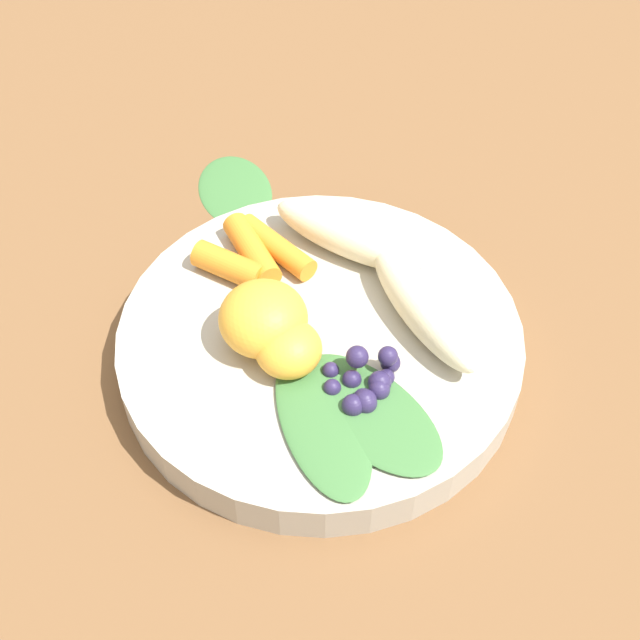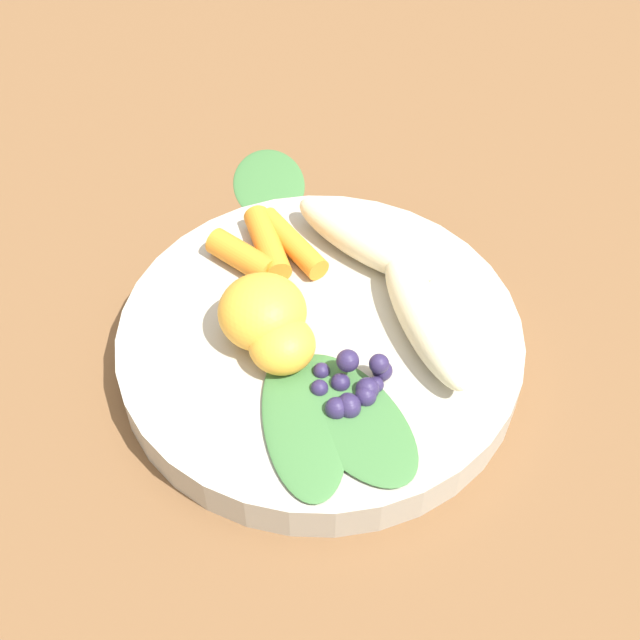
# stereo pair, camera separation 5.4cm
# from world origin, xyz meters

# --- Properties ---
(ground_plane) EXTENTS (2.40, 2.40, 0.00)m
(ground_plane) POSITION_xyz_m (0.00, 0.00, 0.00)
(ground_plane) COLOR brown
(bowl) EXTENTS (0.26, 0.26, 0.03)m
(bowl) POSITION_xyz_m (0.00, 0.00, 0.01)
(bowl) COLOR #B2AD9E
(bowl) RESTS_ON ground_plane
(banana_peeled_left) EXTENTS (0.09, 0.11, 0.03)m
(banana_peeled_left) POSITION_xyz_m (-0.05, -0.06, 0.04)
(banana_peeled_left) COLOR beige
(banana_peeled_left) RESTS_ON bowl
(banana_peeled_right) EXTENTS (0.04, 0.11, 0.03)m
(banana_peeled_right) POSITION_xyz_m (-0.06, 0.02, 0.04)
(banana_peeled_right) COLOR beige
(banana_peeled_right) RESTS_ON bowl
(orange_segment_near) EXTENTS (0.04, 0.04, 0.03)m
(orange_segment_near) POSITION_xyz_m (0.03, 0.02, 0.04)
(orange_segment_near) COLOR #F4A833
(orange_segment_near) RESTS_ON bowl
(orange_segment_far) EXTENTS (0.05, 0.05, 0.04)m
(orange_segment_far) POSITION_xyz_m (0.03, -0.01, 0.05)
(orange_segment_far) COLOR #F4A833
(orange_segment_far) RESTS_ON bowl
(carrot_front) EXTENTS (0.04, 0.07, 0.02)m
(carrot_front) POSITION_xyz_m (0.00, -0.07, 0.04)
(carrot_front) COLOR orange
(carrot_front) RESTS_ON bowl
(carrot_mid_left) EXTENTS (0.02, 0.06, 0.02)m
(carrot_mid_left) POSITION_xyz_m (0.02, -0.08, 0.04)
(carrot_mid_left) COLOR orange
(carrot_mid_left) RESTS_ON bowl
(carrot_mid_right) EXTENTS (0.04, 0.05, 0.02)m
(carrot_mid_right) POSITION_xyz_m (0.04, -0.07, 0.04)
(carrot_mid_right) COLOR orange
(carrot_mid_right) RESTS_ON bowl
(blueberry_pile) EXTENTS (0.05, 0.04, 0.02)m
(blueberry_pile) POSITION_xyz_m (-0.01, 0.05, 0.04)
(blueberry_pile) COLOR #2D234C
(blueberry_pile) RESTS_ON bowl
(kale_leaf_left) EXTENTS (0.06, 0.12, 0.01)m
(kale_leaf_left) POSITION_xyz_m (0.03, 0.06, 0.03)
(kale_leaf_left) COLOR #3D7038
(kale_leaf_left) RESTS_ON bowl
(kale_leaf_right) EXTENTS (0.08, 0.12, 0.01)m
(kale_leaf_right) POSITION_xyz_m (-0.00, 0.07, 0.03)
(kale_leaf_right) COLOR #3D7038
(kale_leaf_right) RESTS_ON bowl
(kale_leaf_stray) EXTENTS (0.07, 0.09, 0.01)m
(kale_leaf_stray) POSITION_xyz_m (-0.01, -0.18, 0.00)
(kale_leaf_stray) COLOR #3D7038
(kale_leaf_stray) RESTS_ON ground_plane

